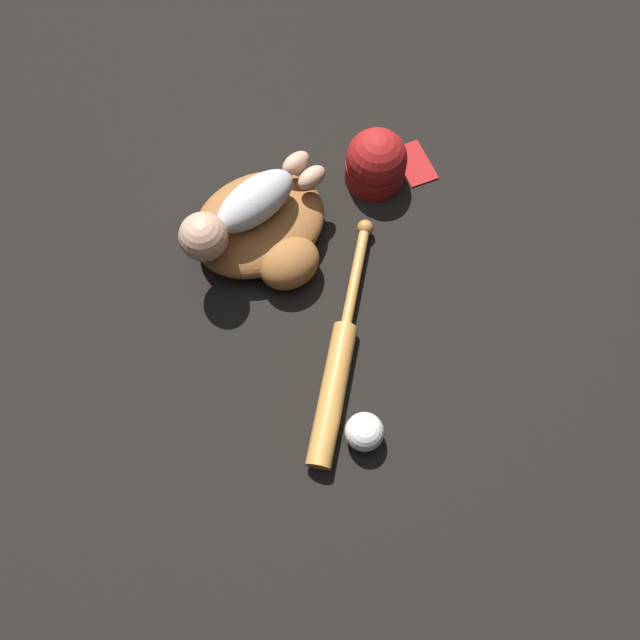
{
  "coord_description": "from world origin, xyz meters",
  "views": [
    {
      "loc": [
        0.16,
        0.67,
        1.25
      ],
      "look_at": [
        -0.05,
        0.22,
        0.07
      ],
      "focal_mm": 35.0,
      "sensor_mm": 36.0,
      "label": 1
    }
  ],
  "objects": [
    {
      "name": "ground_plane",
      "position": [
        0.0,
        0.0,
        0.0
      ],
      "size": [
        6.0,
        6.0,
        0.0
      ],
      "primitive_type": "plane",
      "color": "black"
    },
    {
      "name": "baseball_glove",
      "position": [
        -0.04,
        -0.04,
        0.05
      ],
      "size": [
        0.35,
        0.34,
        0.1
      ],
      "color": "#935B2D",
      "rests_on": "ground"
    },
    {
      "name": "baby_figure",
      "position": [
        -0.0,
        -0.04,
        0.14
      ],
      "size": [
        0.36,
        0.19,
        0.1
      ],
      "color": "#B2B2B7",
      "rests_on": "baseball_glove"
    },
    {
      "name": "baseball_bat",
      "position": [
        -0.05,
        0.32,
        0.03
      ],
      "size": [
        0.37,
        0.47,
        0.05
      ],
      "color": "#C6843D",
      "rests_on": "ground"
    },
    {
      "name": "baseball",
      "position": [
        -0.03,
        0.46,
        0.04
      ],
      "size": [
        0.08,
        0.08,
        0.08
      ],
      "color": "white",
      "rests_on": "ground"
    },
    {
      "name": "baseball_cap",
      "position": [
        -0.35,
        -0.08,
        0.06
      ],
      "size": [
        0.22,
        0.14,
        0.14
      ],
      "color": "maroon",
      "rests_on": "ground"
    }
  ]
}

